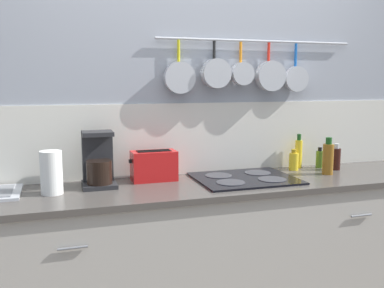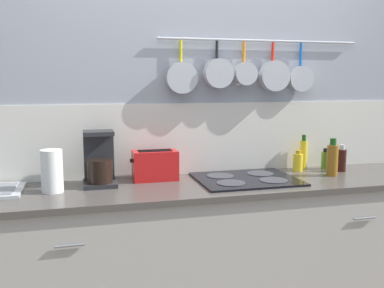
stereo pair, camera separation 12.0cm
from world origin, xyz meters
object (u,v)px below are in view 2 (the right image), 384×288
object	(u,v)px
coffee_maker	(99,163)
bottle_olive_oil	(298,162)
bottle_vinegar	(332,159)
bottle_cooking_wine	(325,160)
bottle_sesame_oil	(342,160)
bottle_hot_sauce	(303,154)
paper_towel_roll	(52,171)
toaster	(155,165)

from	to	relation	value
coffee_maker	bottle_olive_oil	world-z (taller)	coffee_maker
bottle_vinegar	bottle_cooking_wine	bearing A→B (deg)	69.99
bottle_vinegar	bottle_sesame_oil	world-z (taller)	bottle_vinegar
bottle_hot_sauce	bottle_vinegar	world-z (taller)	bottle_vinegar
bottle_vinegar	bottle_cooking_wine	world-z (taller)	bottle_vinegar
paper_towel_roll	toaster	bearing A→B (deg)	13.62
toaster	bottle_cooking_wine	xyz separation A→B (m)	(1.17, 0.03, -0.03)
bottle_sesame_oil	toaster	bearing A→B (deg)	177.20
paper_towel_roll	bottle_vinegar	size ratio (longest dim) A/B	0.97
toaster	bottle_hot_sauce	bearing A→B (deg)	3.85
bottle_hot_sauce	bottle_cooking_wine	xyz separation A→B (m)	(0.14, -0.04, -0.04)
paper_towel_roll	bottle_hot_sauce	xyz separation A→B (m)	(1.61, 0.21, -0.01)
bottle_olive_oil	bottle_vinegar	bearing A→B (deg)	-52.58
paper_towel_roll	toaster	xyz separation A→B (m)	(0.58, 0.14, -0.03)
coffee_maker	bottle_hot_sauce	xyz separation A→B (m)	(1.36, 0.10, -0.03)
bottle_olive_oil	paper_towel_roll	bearing A→B (deg)	-174.16
bottle_olive_oil	bottle_sesame_oil	distance (m)	0.29
bottle_cooking_wine	coffee_maker	bearing A→B (deg)	-177.45
paper_towel_roll	bottle_cooking_wine	xyz separation A→B (m)	(1.75, 0.17, -0.05)
coffee_maker	bottle_olive_oil	xyz separation A→B (m)	(1.29, 0.05, -0.07)
bottle_cooking_wine	bottle_sesame_oil	xyz separation A→B (m)	(0.07, -0.09, 0.02)
bottle_hot_sauce	bottle_vinegar	bearing A→B (deg)	-73.09
toaster	paper_towel_roll	bearing A→B (deg)	-166.38
toaster	bottle_hot_sauce	size ratio (longest dim) A/B	1.21
bottle_vinegar	bottle_sesame_oil	xyz separation A→B (m)	(0.14, 0.10, -0.03)
paper_towel_roll	coffee_maker	world-z (taller)	coffee_maker
bottle_vinegar	coffee_maker	bearing A→B (deg)	174.85
toaster	bottle_hot_sauce	distance (m)	1.03
toaster	bottle_olive_oil	xyz separation A→B (m)	(0.96, 0.02, -0.03)
paper_towel_roll	toaster	size ratio (longest dim) A/B	0.81
coffee_maker	bottle_vinegar	world-z (taller)	coffee_maker
bottle_hot_sauce	coffee_maker	bearing A→B (deg)	-175.58
bottle_vinegar	bottle_sesame_oil	bearing A→B (deg)	37.13
bottle_vinegar	bottle_sesame_oil	size ratio (longest dim) A/B	1.34
bottle_vinegar	bottle_cooking_wine	size ratio (longest dim) A/B	1.67
bottle_hot_sauce	bottle_sesame_oil	distance (m)	0.25
paper_towel_roll	bottle_sesame_oil	world-z (taller)	paper_towel_roll
bottle_sesame_oil	paper_towel_roll	bearing A→B (deg)	-177.47
bottle_cooking_wine	bottle_hot_sauce	bearing A→B (deg)	164.95
paper_towel_roll	bottle_olive_oil	size ratio (longest dim) A/B	1.64
bottle_cooking_wine	bottle_sesame_oil	world-z (taller)	bottle_sesame_oil
bottle_olive_oil	bottle_cooking_wine	xyz separation A→B (m)	(0.21, 0.01, 0.00)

